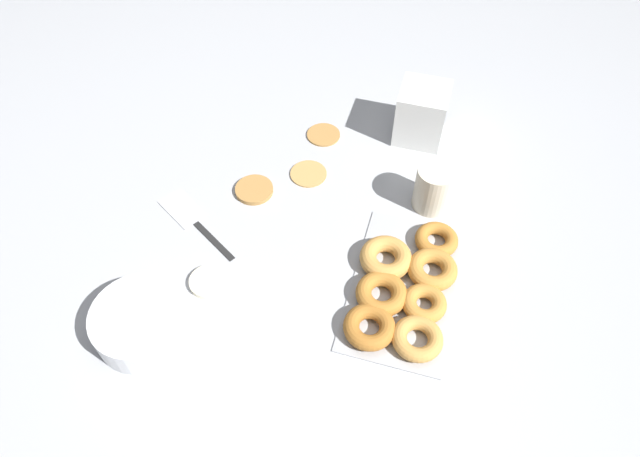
% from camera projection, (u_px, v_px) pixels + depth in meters
% --- Properties ---
extents(ground_plane, '(3.00, 3.00, 0.00)m').
position_uv_depth(ground_plane, '(297.00, 209.00, 1.32)').
color(ground_plane, '#B2B5BA').
extents(pancake_0, '(0.09, 0.09, 0.01)m').
position_uv_depth(pancake_0, '(254.00, 190.00, 1.34)').
color(pancake_0, '#B27F42').
rests_on(pancake_0, ground_plane).
extents(pancake_1, '(0.08, 0.08, 0.01)m').
position_uv_depth(pancake_1, '(209.00, 282.00, 1.18)').
color(pancake_1, beige).
rests_on(pancake_1, ground_plane).
extents(pancake_2, '(0.09, 0.09, 0.01)m').
position_uv_depth(pancake_2, '(324.00, 134.00, 1.47)').
color(pancake_2, '#B27F42').
rests_on(pancake_2, ground_plane).
extents(pancake_3, '(0.09, 0.09, 0.01)m').
position_uv_depth(pancake_3, '(309.00, 173.00, 1.38)').
color(pancake_3, tan).
rests_on(pancake_3, ground_plane).
extents(donut_tray, '(0.36, 0.21, 0.04)m').
position_uv_depth(donut_tray, '(404.00, 287.00, 1.16)').
color(donut_tray, '#ADAFB5').
rests_on(donut_tray, ground_plane).
extents(batter_bowl, '(0.19, 0.19, 0.07)m').
position_uv_depth(batter_bowl, '(142.00, 322.00, 1.10)').
color(batter_bowl, white).
rests_on(batter_bowl, ground_plane).
extents(container_stack, '(0.12, 0.12, 0.14)m').
position_uv_depth(container_stack, '(422.00, 113.00, 1.41)').
color(container_stack, white).
rests_on(container_stack, ground_plane).
extents(paper_cup, '(0.09, 0.09, 0.11)m').
position_uv_depth(paper_cup, '(434.00, 188.00, 1.28)').
color(paper_cup, beige).
rests_on(paper_cup, ground_plane).
extents(spatula, '(0.16, 0.23, 0.01)m').
position_uv_depth(spatula, '(189.00, 215.00, 1.30)').
color(spatula, black).
rests_on(spatula, ground_plane).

